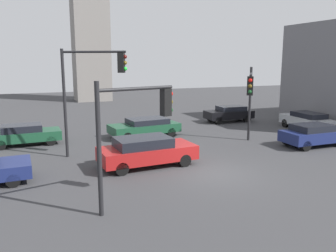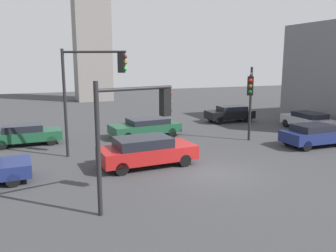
# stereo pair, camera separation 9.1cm
# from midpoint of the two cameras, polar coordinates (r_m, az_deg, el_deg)

# --- Properties ---
(ground_plane) EXTENTS (93.23, 93.23, 0.00)m
(ground_plane) POSITION_cam_midpoint_polar(r_m,az_deg,el_deg) (16.41, 7.66, -7.74)
(ground_plane) COLOR #38383A
(traffic_light_0) EXTENTS (2.63, 3.61, 4.78)m
(traffic_light_0) POSITION_cam_midpoint_polar(r_m,az_deg,el_deg) (20.92, 13.58, 5.54)
(traffic_light_0) COLOR black
(traffic_light_0) RESTS_ON ground_plane
(traffic_light_1) EXTENTS (3.09, 1.87, 5.79)m
(traffic_light_1) POSITION_cam_midpoint_polar(r_m,az_deg,el_deg) (18.53, -12.44, 7.33)
(traffic_light_1) COLOR black
(traffic_light_1) RESTS_ON ground_plane
(traffic_light_2) EXTENTS (2.97, 0.90, 4.54)m
(traffic_light_2) POSITION_cam_midpoint_polar(r_m,az_deg,el_deg) (12.02, -5.19, 1.18)
(traffic_light_2) COLOR black
(traffic_light_2) RESTS_ON ground_plane
(car_0) EXTENTS (4.13, 1.86, 1.36)m
(car_0) POSITION_cam_midpoint_polar(r_m,az_deg,el_deg) (30.09, 10.30, 2.07)
(car_0) COLOR black
(car_0) RESTS_ON ground_plane
(car_2) EXTENTS (4.20, 1.94, 1.29)m
(car_2) POSITION_cam_midpoint_polar(r_m,az_deg,el_deg) (23.22, -22.36, -1.22)
(car_2) COLOR #19472D
(car_2) RESTS_ON ground_plane
(car_3) EXTENTS (4.95, 2.53, 1.25)m
(car_3) POSITION_cam_midpoint_polar(r_m,az_deg,el_deg) (23.97, -3.61, -0.09)
(car_3) COLOR #19472D
(car_3) RESTS_ON ground_plane
(car_4) EXTENTS (1.85, 4.29, 1.36)m
(car_4) POSITION_cam_midpoint_polar(r_m,az_deg,el_deg) (28.09, 22.13, 0.85)
(car_4) COLOR #ADB2B7
(car_4) RESTS_ON ground_plane
(car_5) EXTENTS (4.13, 1.88, 1.36)m
(car_5) POSITION_cam_midpoint_polar(r_m,az_deg,el_deg) (22.98, 23.18, -1.29)
(car_5) COLOR navy
(car_5) RESTS_ON ground_plane
(car_6) EXTENTS (4.87, 2.30, 1.47)m
(car_6) POSITION_cam_midpoint_polar(r_m,az_deg,el_deg) (17.20, -3.45, -4.09)
(car_6) COLOR maroon
(car_6) RESTS_ON ground_plane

